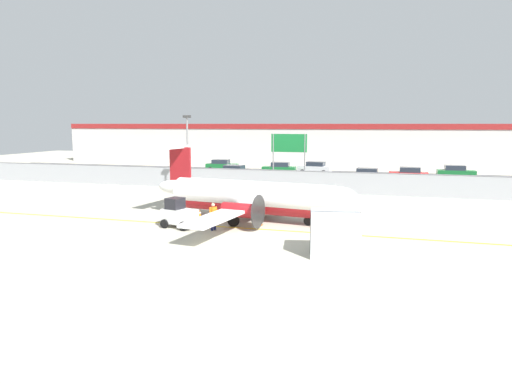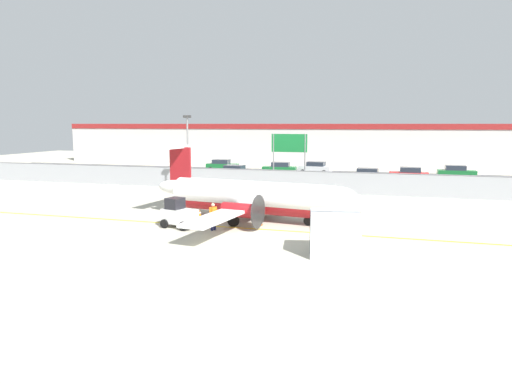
{
  "view_description": "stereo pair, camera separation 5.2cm",
  "coord_description": "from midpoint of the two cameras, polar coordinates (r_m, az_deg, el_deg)",
  "views": [
    {
      "loc": [
        7.47,
        -24.72,
        6.49
      ],
      "look_at": [
        -1.03,
        5.42,
        1.8
      ],
      "focal_mm": 32.0,
      "sensor_mm": 36.0,
      "label": 1
    },
    {
      "loc": [
        7.52,
        -24.71,
        6.49
      ],
      "look_at": [
        -1.03,
        5.42,
        1.8
      ],
      "focal_mm": 32.0,
      "sensor_mm": 36.0,
      "label": 2
    }
  ],
  "objects": [
    {
      "name": "baggage_tug",
      "position": [
        29.13,
        -9.56,
        -2.76
      ],
      "size": [
        2.53,
        1.86,
        1.88
      ],
      "rotation": [
        0.0,
        0.0,
        -0.26
      ],
      "color": "silver",
      "rests_on": "ground"
    },
    {
      "name": "parked_car_4",
      "position": [
        51.38,
        13.92,
        2.01
      ],
      "size": [
        4.32,
        2.25,
        1.58
      ],
      "rotation": [
        0.0,
        0.0,
        -0.08
      ],
      "color": "red",
      "rests_on": "parking_lot_strip"
    },
    {
      "name": "apron_light_pole",
      "position": [
        42.71,
        -8.5,
        5.49
      ],
      "size": [
        0.7,
        0.3,
        7.27
      ],
      "color": "slate",
      "rests_on": "ground"
    },
    {
      "name": "background_building",
      "position": [
        73.16,
        10.01,
        5.86
      ],
      "size": [
        91.0,
        8.1,
        6.5
      ],
      "color": "#BCB7B2",
      "rests_on": "ground"
    },
    {
      "name": "traffic_cone_far_right",
      "position": [
        34.53,
        -10.84,
        -1.94
      ],
      "size": [
        0.36,
        0.36,
        0.64
      ],
      "color": "orange",
      "rests_on": "ground"
    },
    {
      "name": "perimeter_fence",
      "position": [
        43.7,
        5.86,
        1.41
      ],
      "size": [
        98.0,
        0.1,
        2.1
      ],
      "color": "gray",
      "rests_on": "ground"
    },
    {
      "name": "parked_car_5",
      "position": [
        53.87,
        18.61,
        2.11
      ],
      "size": [
        4.23,
        2.06,
        1.58
      ],
      "rotation": [
        0.0,
        0.0,
        3.12
      ],
      "color": "red",
      "rests_on": "parking_lot_strip"
    },
    {
      "name": "traffic_cone_near_right",
      "position": [
        29.48,
        0.5,
        -3.58
      ],
      "size": [
        0.36,
        0.36,
        0.64
      ],
      "color": "orange",
      "rests_on": "ground"
    },
    {
      "name": "parked_car_6",
      "position": [
        58.28,
        23.76,
        2.29
      ],
      "size": [
        4.2,
        2.0,
        1.58
      ],
      "rotation": [
        0.0,
        0.0,
        -0.0
      ],
      "color": "#19662D",
      "rests_on": "parking_lot_strip"
    },
    {
      "name": "highway_sign",
      "position": [
        45.66,
        4.2,
        5.54
      ],
      "size": [
        3.6,
        0.14,
        5.5
      ],
      "color": "slate",
      "rests_on": "ground"
    },
    {
      "name": "commuter_airplane",
      "position": [
        30.64,
        -0.01,
        -0.66
      ],
      "size": [
        14.86,
        16.06,
        4.92
      ],
      "rotation": [
        0.0,
        0.0,
        -0.14
      ],
      "color": "white",
      "rests_on": "ground"
    },
    {
      "name": "traffic_cone_far_left",
      "position": [
        33.72,
        -0.19,
        -2.04
      ],
      "size": [
        0.36,
        0.36,
        0.64
      ],
      "color": "orange",
      "rests_on": "ground"
    },
    {
      "name": "parked_car_0",
      "position": [
        62.31,
        -4.24,
        3.34
      ],
      "size": [
        4.25,
        2.1,
        1.58
      ],
      "rotation": [
        0.0,
        0.0,
        0.03
      ],
      "color": "#19662D",
      "rests_on": "parking_lot_strip"
    },
    {
      "name": "parked_car_3",
      "position": [
        59.14,
        7.44,
        3.02
      ],
      "size": [
        4.36,
        2.36,
        1.58
      ],
      "rotation": [
        0.0,
        0.0,
        3.03
      ],
      "color": "silver",
      "rests_on": "parking_lot_strip"
    },
    {
      "name": "ground_crew_worker",
      "position": [
        28.1,
        -5.33,
        -2.89
      ],
      "size": [
        0.48,
        0.49,
        1.7
      ],
      "rotation": [
        0.0,
        0.0,
        2.49
      ],
      "color": "#191E4C",
      "rests_on": "ground"
    },
    {
      "name": "traffic_cone_near_left",
      "position": [
        31.74,
        -7.0,
        -2.77
      ],
      "size": [
        0.36,
        0.36,
        0.64
      ],
      "color": "orange",
      "rests_on": "ground"
    },
    {
      "name": "parking_lot_strip",
      "position": [
        55.11,
        7.93,
        1.74
      ],
      "size": [
        98.0,
        17.0,
        0.12
      ],
      "color": "#38383A",
      "rests_on": "ground"
    },
    {
      "name": "ground_plane",
      "position": [
        28.49,
        0.17,
        -4.64
      ],
      "size": [
        140.0,
        140.0,
        0.01
      ],
      "color": "#B2AD99"
    },
    {
      "name": "cargo_container",
      "position": [
        23.06,
        9.85,
        -5.13
      ],
      "size": [
        2.7,
        2.37,
        2.2
      ],
      "rotation": [
        0.0,
        0.0,
        0.17
      ],
      "color": "#B7BCC1",
      "rests_on": "ground"
    },
    {
      "name": "parked_car_2",
      "position": [
        57.9,
        3.01,
        2.96
      ],
      "size": [
        4.3,
        2.22,
        1.58
      ],
      "rotation": [
        0.0,
        0.0,
        3.21
      ],
      "color": "#19662D",
      "rests_on": "parking_lot_strip"
    },
    {
      "name": "parked_car_1",
      "position": [
        53.62,
        -2.57,
        2.52
      ],
      "size": [
        4.35,
        2.34,
        1.58
      ],
      "rotation": [
        0.0,
        0.0,
        -0.1
      ],
      "color": "gray",
      "rests_on": "parking_lot_strip"
    }
  ]
}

